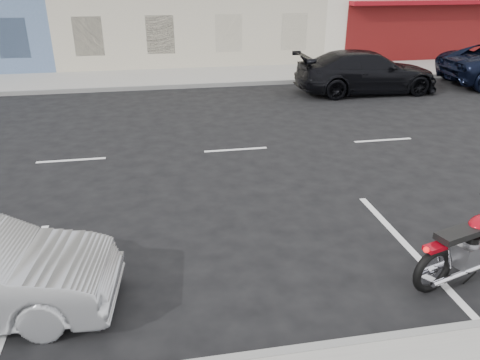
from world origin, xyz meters
name	(u,v)px	position (x,y,z in m)	size (l,w,h in m)	color
ground	(311,145)	(0.00, 0.00, 0.00)	(120.00, 120.00, 0.00)	black
sidewalk_far	(127,79)	(-5.00, 8.70, 0.07)	(80.00, 3.40, 0.15)	gray
curb_far	(125,89)	(-5.00, 7.00, 0.08)	(80.00, 0.12, 0.16)	gray
car_far	(366,72)	(3.76, 5.14, 0.76)	(2.12, 5.21, 1.51)	black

